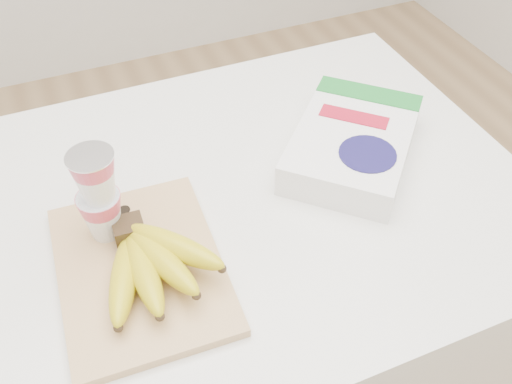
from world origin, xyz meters
TOP-DOWN VIEW (x-y plane):
  - table at (0.00, 0.00)m, footprint 1.20×0.80m
  - cutting_board at (-0.13, -0.11)m, footprint 0.26×0.35m
  - bananas at (-0.12, -0.13)m, footprint 0.20×0.21m
  - yogurt_stack at (-0.16, -0.02)m, footprint 0.07×0.07m
  - cereal_box at (0.31, 0.01)m, footprint 0.35×0.36m

SIDE VIEW (x-z plane):
  - table at x=0.00m, z-range 0.00..0.90m
  - cutting_board at x=-0.13m, z-range 0.90..0.92m
  - cereal_box at x=0.31m, z-range 0.90..0.97m
  - bananas at x=-0.12m, z-range 0.91..0.98m
  - yogurt_stack at x=-0.16m, z-range 0.92..1.09m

